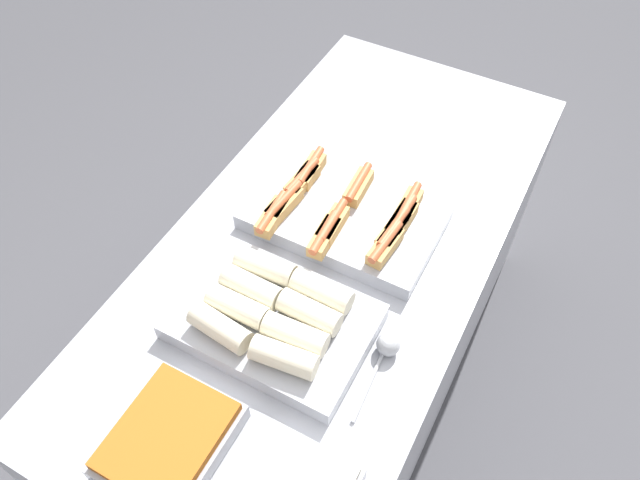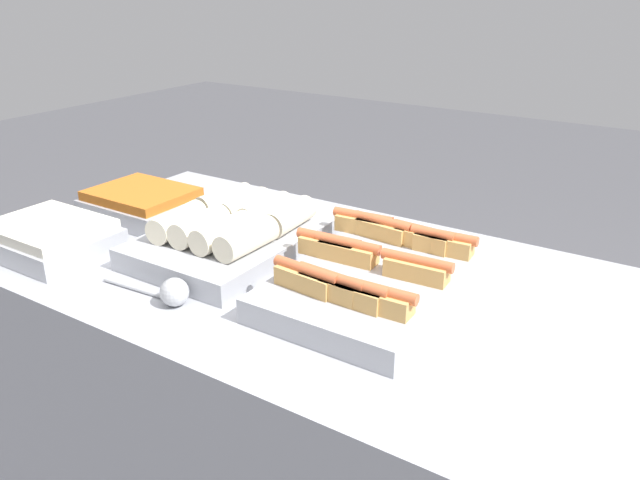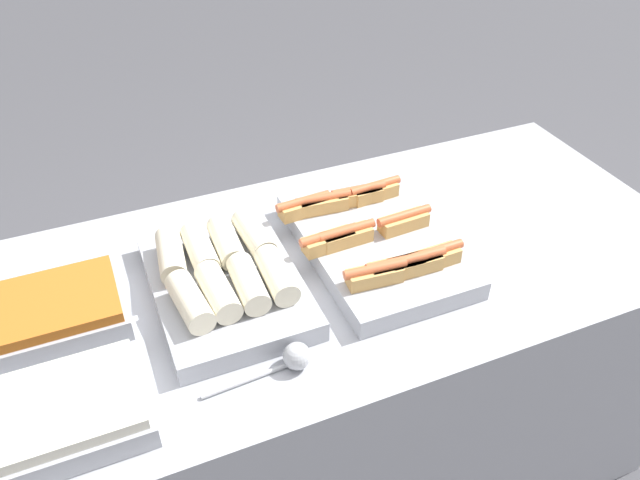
{
  "view_description": "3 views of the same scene",
  "coord_description": "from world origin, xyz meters",
  "px_view_note": "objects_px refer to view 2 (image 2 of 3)",
  "views": [
    {
      "loc": [
        -0.95,
        -0.46,
        2.16
      ],
      "look_at": [
        -0.08,
        0.0,
        0.94
      ],
      "focal_mm": 35.0,
      "sensor_mm": 36.0,
      "label": 1
    },
    {
      "loc": [
        0.57,
        -1.01,
        1.45
      ],
      "look_at": [
        -0.08,
        0.0,
        0.94
      ],
      "focal_mm": 35.0,
      "sensor_mm": 36.0,
      "label": 2
    },
    {
      "loc": [
        -0.52,
        -1.05,
        1.83
      ],
      "look_at": [
        -0.08,
        0.0,
        0.94
      ],
      "focal_mm": 35.0,
      "sensor_mm": 36.0,
      "label": 3
    }
  ],
  "objects_px": {
    "tray_side_back": "(143,203)",
    "tray_side_front": "(50,237)",
    "tray_wraps": "(235,233)",
    "serving_spoon_near": "(171,292)",
    "tray_hotdogs": "(378,274)"
  },
  "relations": [
    {
      "from": "tray_wraps",
      "to": "serving_spoon_near",
      "type": "xyz_separation_m",
      "value": [
        0.06,
        -0.27,
        -0.02
      ]
    },
    {
      "from": "tray_wraps",
      "to": "serving_spoon_near",
      "type": "bearing_deg",
      "value": -77.03
    },
    {
      "from": "tray_hotdogs",
      "to": "serving_spoon_near",
      "type": "relative_size",
      "value": 2.24
    },
    {
      "from": "serving_spoon_near",
      "to": "tray_hotdogs",
      "type": "bearing_deg",
      "value": 40.66
    },
    {
      "from": "tray_wraps",
      "to": "tray_side_back",
      "type": "distance_m",
      "value": 0.36
    },
    {
      "from": "tray_hotdogs",
      "to": "serving_spoon_near",
      "type": "height_order",
      "value": "tray_hotdogs"
    },
    {
      "from": "tray_hotdogs",
      "to": "tray_side_back",
      "type": "relative_size",
      "value": 1.86
    },
    {
      "from": "serving_spoon_near",
      "to": "tray_side_front",
      "type": "bearing_deg",
      "value": 176.06
    },
    {
      "from": "tray_hotdogs",
      "to": "tray_side_back",
      "type": "distance_m",
      "value": 0.73
    },
    {
      "from": "tray_side_front",
      "to": "tray_side_back",
      "type": "relative_size",
      "value": 1.0
    },
    {
      "from": "tray_wraps",
      "to": "serving_spoon_near",
      "type": "relative_size",
      "value": 2.03
    },
    {
      "from": "tray_side_back",
      "to": "tray_side_front",
      "type": "bearing_deg",
      "value": -90.0
    },
    {
      "from": "tray_side_front",
      "to": "tray_side_back",
      "type": "bearing_deg",
      "value": 90.0
    },
    {
      "from": "tray_hotdogs",
      "to": "tray_side_front",
      "type": "bearing_deg",
      "value": -161.84
    },
    {
      "from": "tray_side_front",
      "to": "tray_side_back",
      "type": "distance_m",
      "value": 0.28
    }
  ]
}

